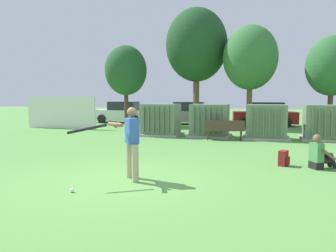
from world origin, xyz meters
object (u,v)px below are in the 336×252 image
(park_bench, at_px, (224,128))
(parked_car_leftmost, at_px, (122,113))
(parked_car_left_of_center, at_px, (188,114))
(seated_spectator, at_px, (320,155))
(transformer_mid_east, at_px, (266,122))
(sports_ball, at_px, (72,190))
(batter, at_px, (130,140))
(backpack, at_px, (284,158))
(transformer_east, at_px, (325,123))
(transformer_west, at_px, (161,120))
(transformer_mid_west, at_px, (210,121))
(parked_car_right_of_center, at_px, (265,115))

(park_bench, xyz_separation_m, parked_car_leftmost, (-8.80, 8.03, 0.22))
(parked_car_left_of_center, bearing_deg, seated_spectator, -62.65)
(transformer_mid_east, height_order, sports_ball, transformer_mid_east)
(batter, relative_size, sports_ball, 19.33)
(parked_car_left_of_center, bearing_deg, park_bench, -65.78)
(park_bench, distance_m, backpack, 5.59)
(batter, bearing_deg, park_bench, 80.46)
(transformer_east, height_order, seated_spectator, transformer_east)
(transformer_west, xyz_separation_m, transformer_mid_west, (2.49, 0.19, 0.00))
(transformer_east, bearing_deg, sports_ball, -122.13)
(transformer_west, distance_m, batter, 8.90)
(transformer_west, distance_m, sports_ball, 10.04)
(parked_car_leftmost, bearing_deg, transformer_mid_west, -41.36)
(transformer_mid_west, distance_m, parked_car_leftmost, 10.59)
(backpack, distance_m, parked_car_leftmost, 17.18)
(transformer_mid_west, relative_size, park_bench, 1.14)
(transformer_west, distance_m, park_bench, 3.46)
(seated_spectator, height_order, parked_car_leftmost, parked_car_leftmost)
(seated_spectator, distance_m, backpack, 0.95)
(transformer_mid_west, height_order, transformer_mid_east, same)
(transformer_east, height_order, parked_car_left_of_center, same)
(transformer_west, height_order, transformer_mid_east, same)
(transformer_mid_west, distance_m, batter, 8.87)
(transformer_east, distance_m, parked_car_right_of_center, 7.36)
(batter, xyz_separation_m, parked_car_left_of_center, (-2.27, 15.80, -0.22))
(seated_spectator, distance_m, parked_car_right_of_center, 13.40)
(parked_car_leftmost, bearing_deg, seated_spectator, -47.71)
(transformer_east, relative_size, park_bench, 1.14)
(transformer_mid_east, xyz_separation_m, batter, (-3.15, -8.75, 0.19))
(parked_car_right_of_center, bearing_deg, parked_car_leftmost, -179.46)
(transformer_mid_east, xyz_separation_m, park_bench, (-1.84, -0.93, -0.25))
(transformer_east, relative_size, seated_spectator, 2.18)
(parked_car_leftmost, height_order, parked_car_left_of_center, same)
(transformer_mid_west, height_order, batter, batter)
(transformer_west, distance_m, backpack, 8.20)
(transformer_west, xyz_separation_m, backpack, (5.64, -5.92, -0.57))
(transformer_mid_west, relative_size, backpack, 4.77)
(sports_ball, distance_m, parked_car_left_of_center, 17.15)
(transformer_mid_east, relative_size, transformer_east, 1.00)
(sports_ball, bearing_deg, parked_car_left_of_center, 95.05)
(transformer_east, height_order, parked_car_leftmost, same)
(backpack, relative_size, parked_car_leftmost, 0.10)
(transformer_mid_east, bearing_deg, parked_car_right_of_center, 90.47)
(sports_ball, xyz_separation_m, parked_car_left_of_center, (-1.51, 17.07, 0.71))
(transformer_mid_west, bearing_deg, batter, -92.97)
(batter, height_order, seated_spectator, batter)
(transformer_east, xyz_separation_m, batter, (-5.73, -9.08, 0.19))
(parked_car_right_of_center, bearing_deg, transformer_west, -125.11)
(transformer_mid_west, bearing_deg, sports_ball, -96.90)
(transformer_east, bearing_deg, batter, -122.27)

